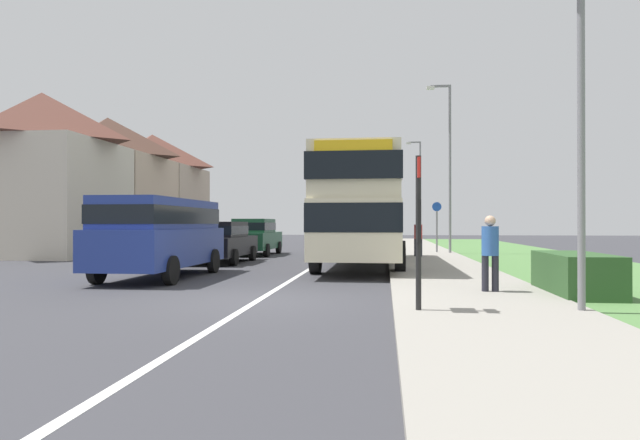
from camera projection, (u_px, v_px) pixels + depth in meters
The scene contains 17 objects.
ground_plane at pixel (259, 300), 10.97m from camera, with size 120.00×120.00×0.00m, color #38383D.
lane_marking_centre at pixel (312, 268), 18.92m from camera, with size 0.14×60.00×0.01m, color silver.
pavement_near_side at pixel (444, 272), 16.45m from camera, with size 3.20×68.00×0.12m, color gray.
grass_verge_seaward at pixel (597, 275), 15.95m from camera, with size 6.00×68.00×0.08m, color #517F42.
roadside_hedge at pixel (576, 276), 11.29m from camera, with size 1.10×2.57×0.90m, color #2D5128.
double_decker_bus at pixel (361, 205), 19.33m from camera, with size 2.80×10.37×3.70m.
parked_van_blue at pixel (161, 231), 15.42m from camera, with size 2.11×5.47×2.17m.
parked_car_black at pixel (220, 240), 21.18m from camera, with size 1.99×4.49×1.56m.
parked_car_dark_green at pixel (255, 235), 26.35m from camera, with size 1.89×4.57×1.71m.
pedestrian_at_stop at pixel (490, 249), 11.39m from camera, with size 0.34×0.34×1.67m.
pedestrian_walking_away at pixel (418, 236), 23.42m from camera, with size 0.34×0.34×1.67m.
bus_stop_sign at pixel (418, 222), 8.99m from camera, with size 0.09×0.52×2.60m.
cycle_route_sign at pixel (437, 225), 26.80m from camera, with size 0.44×0.08×2.52m.
street_lamp_near at pixel (574, 62), 8.97m from camera, with size 1.14×0.20×7.12m.
street_lamp_mid at pixel (448, 158), 26.29m from camera, with size 1.14×0.20×8.03m.
street_lamp_far at pixel (419, 185), 43.63m from camera, with size 1.14×0.20×7.89m.
house_terrace_far_side at pixel (107, 184), 31.53m from camera, with size 6.09×18.18×7.48m.
Camera 1 is at (2.46, -10.77, 1.52)m, focal length 31.37 mm.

